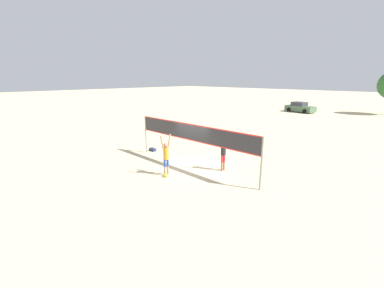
{
  "coord_description": "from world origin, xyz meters",
  "views": [
    {
      "loc": [
        9.87,
        -10.13,
        5.09
      ],
      "look_at": [
        0.0,
        0.0,
        1.4
      ],
      "focal_mm": 24.0,
      "sensor_mm": 36.0,
      "label": 1
    }
  ],
  "objects": [
    {
      "name": "volleyball_net",
      "position": [
        0.0,
        0.0,
        1.91
      ],
      "size": [
        8.94,
        0.1,
        2.55
      ],
      "color": "gray",
      "rests_on": "ground_plane"
    },
    {
      "name": "player_blocker",
      "position": [
        1.63,
        0.81,
        1.19
      ],
      "size": [
        0.28,
        0.72,
        2.25
      ],
      "rotation": [
        0.0,
        0.0,
        -1.57
      ],
      "color": "#8C664C",
      "rests_on": "ground_plane"
    },
    {
      "name": "ground_plane",
      "position": [
        0.0,
        0.0,
        0.0
      ],
      "size": [
        200.0,
        200.0,
        0.0
      ],
      "primitive_type": "plane",
      "color": "beige"
    },
    {
      "name": "parked_car_near",
      "position": [
        -5.42,
        28.76,
        0.68
      ],
      "size": [
        4.44,
        2.52,
        1.51
      ],
      "rotation": [
        0.0,
        0.0,
        -0.18
      ],
      "color": "#4C6B4C",
      "rests_on": "ground_plane"
    },
    {
      "name": "gear_bag",
      "position": [
        -4.39,
        0.49,
        0.1
      ],
      "size": [
        0.51,
        0.27,
        0.2
      ],
      "color": "navy",
      "rests_on": "ground_plane"
    },
    {
      "name": "player_spiker",
      "position": [
        -0.1,
        -1.85,
        1.18
      ],
      "size": [
        0.28,
        0.72,
        2.22
      ],
      "rotation": [
        0.0,
        0.0,
        1.57
      ],
      "color": "tan",
      "rests_on": "ground_plane"
    },
    {
      "name": "volleyball",
      "position": [
        0.09,
        -2.06,
        0.11
      ],
      "size": [
        0.22,
        0.22,
        0.22
      ],
      "color": "yellow",
      "rests_on": "ground_plane"
    }
  ]
}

